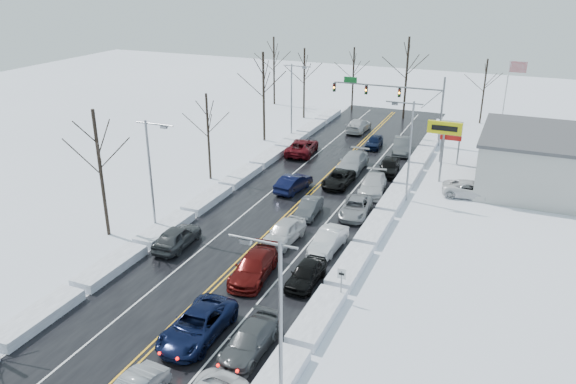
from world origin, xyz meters
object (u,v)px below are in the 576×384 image
at_px(tires_plus_sign, 444,132).
at_px(flagpole, 507,97).
at_px(traffic_signal_mast, 399,96).
at_px(oncoming_car_0, 293,191).

relative_size(tires_plus_sign, flagpole, 0.60).
bearing_deg(tires_plus_sign, flagpole, 71.56).
xyz_separation_m(traffic_signal_mast, flagpole, (11.72, 2.01, 0.45)).
xyz_separation_m(flagpole, oncoming_car_0, (-16.86, -21.81, -5.93)).
distance_m(traffic_signal_mast, flagpole, 11.90).
xyz_separation_m(traffic_signal_mast, oncoming_car_0, (-5.14, -19.80, -5.48)).
relative_size(flagpole, oncoming_car_0, 2.10).
bearing_deg(flagpole, traffic_signal_mast, -170.27).
relative_size(traffic_signal_mast, oncoming_car_0, 2.79).
distance_m(traffic_signal_mast, tires_plus_sign, 13.92).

